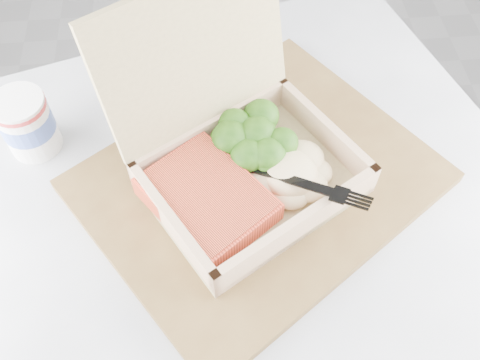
{
  "coord_description": "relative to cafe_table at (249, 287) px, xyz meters",
  "views": [
    {
      "loc": [
        -0.73,
        -0.68,
        1.24
      ],
      "look_at": [
        -0.7,
        -0.35,
        0.74
      ],
      "focal_mm": 40.0,
      "sensor_mm": 36.0,
      "label": 1
    }
  ],
  "objects": [
    {
      "name": "plastic_fork",
      "position": [
        0.03,
        0.03,
        0.24
      ],
      "size": [
        0.13,
        0.1,
        0.02
      ],
      "rotation": [
        0.0,
        0.0,
        4.12
      ],
      "color": "black",
      "rests_on": "mashed_potatoes"
    },
    {
      "name": "paper_cup",
      "position": [
        -0.26,
        0.15,
        0.22
      ],
      "size": [
        0.07,
        0.07,
        0.08
      ],
      "color": "white",
      "rests_on": "cafe_table"
    },
    {
      "name": "salmon_fillet",
      "position": [
        -0.05,
        0.02,
        0.22
      ],
      "size": [
        0.17,
        0.17,
        0.03
      ],
      "primitive_type": "cube",
      "rotation": [
        0.0,
        0.0,
        0.63
      ],
      "color": "#EA4C2D",
      "rests_on": "takeout_container"
    },
    {
      "name": "mashed_potatoes",
      "position": [
        0.05,
        0.04,
        0.22
      ],
      "size": [
        0.1,
        0.09,
        0.04
      ],
      "primitive_type": "ellipsoid",
      "color": "beige",
      "rests_on": "takeout_container"
    },
    {
      "name": "serving_tray",
      "position": [
        0.01,
        0.06,
        0.19
      ],
      "size": [
        0.5,
        0.48,
        0.02
      ],
      "primitive_type": "cube",
      "rotation": [
        0.0,
        0.0,
        0.6
      ],
      "color": "brown",
      "rests_on": "cafe_table"
    },
    {
      "name": "cafe_table",
      "position": [
        0.0,
        0.0,
        0.0
      ],
      "size": [
        0.88,
        0.88,
        0.7
      ],
      "rotation": [
        0.0,
        0.0,
        0.29
      ],
      "color": "black",
      "rests_on": "floor"
    },
    {
      "name": "receipt",
      "position": [
        -0.02,
        0.26,
        0.18
      ],
      "size": [
        0.09,
        0.14,
        0.0
      ],
      "primitive_type": "cube",
      "rotation": [
        0.0,
        0.0,
        -0.17
      ],
      "color": "white",
      "rests_on": "cafe_table"
    },
    {
      "name": "takeout_container",
      "position": [
        -0.01,
        0.07,
        0.25
      ],
      "size": [
        0.31,
        0.3,
        0.21
      ],
      "rotation": [
        0.0,
        0.0,
        0.54
      ],
      "color": "tan",
      "rests_on": "serving_tray"
    },
    {
      "name": "broccoli_pile",
      "position": [
        0.02,
        0.09,
        0.22
      ],
      "size": [
        0.11,
        0.11,
        0.04
      ],
      "primitive_type": null,
      "color": "#397019",
      "rests_on": "takeout_container"
    }
  ]
}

